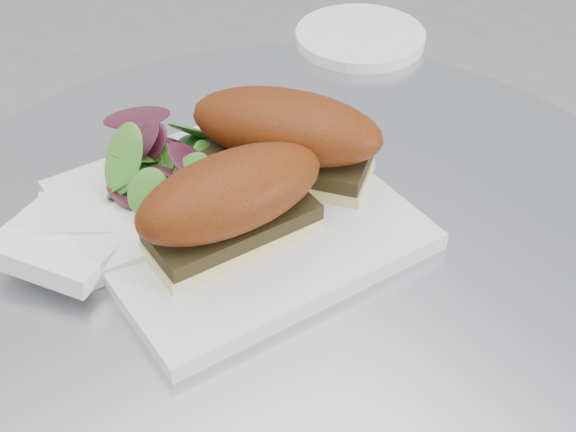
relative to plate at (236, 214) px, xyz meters
The scene contains 7 objects.
table 0.26m from the plate, 67.18° to the right, with size 0.70×0.70×0.73m.
plate is the anchor object (origin of this frame).
sandwich_left 0.07m from the plate, 125.36° to the right, with size 0.16×0.08×0.08m.
sandwich_right 0.08m from the plate, 10.20° to the left, with size 0.16×0.18×0.08m.
salad 0.09m from the plate, 116.52° to the left, with size 0.12×0.12×0.05m, color #529731, non-canonical shape.
napkin 0.12m from the plate, 163.95° to the left, with size 0.12×0.12×0.02m, color white, non-canonical shape.
saucer 0.35m from the plate, 31.34° to the left, with size 0.15×0.15×0.01m, color white.
Camera 1 is at (-0.31, -0.40, 1.18)m, focal length 50.00 mm.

